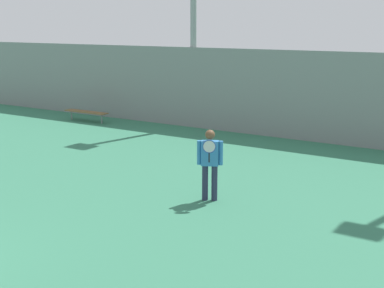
% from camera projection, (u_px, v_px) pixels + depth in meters
% --- Properties ---
extents(tennis_player, '(0.54, 0.51, 1.68)m').
position_uv_depth(tennis_player, '(210.00, 160.00, 12.26)').
color(tennis_player, '#282D47').
rests_on(tennis_player, ground_plane).
extents(bench_courtside_far, '(2.14, 0.40, 0.43)m').
position_uv_depth(bench_courtside_far, '(86.00, 112.00, 22.39)').
color(bench_courtside_far, brown).
rests_on(bench_courtside_far, ground_plane).
extents(back_fence, '(30.90, 0.06, 3.13)m').
position_uv_depth(back_fence, '(254.00, 92.00, 19.52)').
color(back_fence, gray).
rests_on(back_fence, ground_plane).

